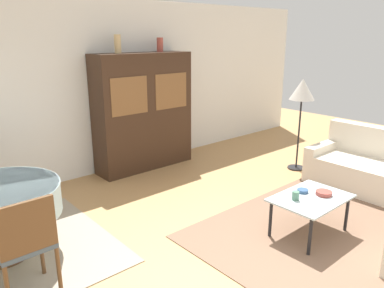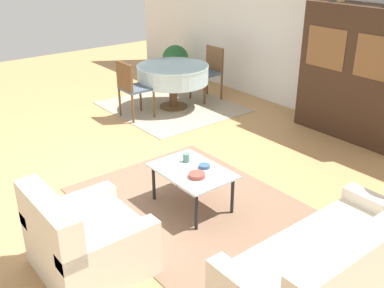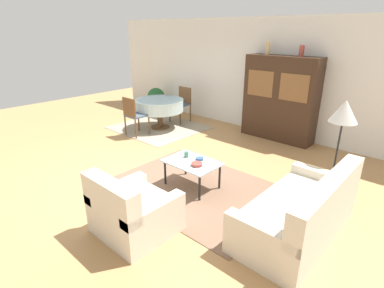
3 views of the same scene
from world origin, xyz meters
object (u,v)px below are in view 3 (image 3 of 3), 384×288
(armchair, at_px, (132,212))
(floor_lamp, at_px, (344,115))
(dining_table, at_px, (160,105))
(bowl, at_px, (197,164))
(couch, at_px, (301,213))
(dining_chair_near, at_px, (134,114))
(coffee_table, at_px, (192,164))
(potted_plant, at_px, (156,98))
(display_cabinet, at_px, (280,99))
(dining_chair_far, at_px, (182,102))
(vase_tall, at_px, (268,48))
(vase_short, at_px, (302,51))
(cup, at_px, (186,154))
(bowl_small, at_px, (200,159))

(armchair, relative_size, floor_lamp, 0.61)
(dining_table, height_order, bowl, dining_table)
(couch, relative_size, dining_chair_near, 1.99)
(dining_chair_near, bearing_deg, coffee_table, -18.94)
(dining_chair_near, xyz_separation_m, potted_plant, (-1.32, 1.86, -0.12))
(potted_plant, bearing_deg, bowl, -34.21)
(coffee_table, xyz_separation_m, potted_plant, (-4.03, 2.79, 0.03))
(couch, relative_size, floor_lamp, 1.24)
(display_cabinet, distance_m, dining_chair_far, 2.69)
(display_cabinet, height_order, vase_tall, vase_tall)
(dining_chair_near, bearing_deg, vase_short, 35.72)
(floor_lamp, bearing_deg, bowl, -138.88)
(bowl, distance_m, vase_short, 3.49)
(cup, relative_size, bowl, 0.55)
(armchair, height_order, dining_chair_far, dining_chair_far)
(dining_table, distance_m, vase_tall, 2.94)
(coffee_table, xyz_separation_m, dining_table, (-2.72, 1.75, 0.20))
(floor_lamp, bearing_deg, potted_plant, 165.79)
(couch, distance_m, dining_chair_far, 5.21)
(bowl, bearing_deg, dining_chair_far, 137.44)
(potted_plant, bearing_deg, display_cabinet, 4.16)
(couch, xyz_separation_m, floor_lamp, (-0.07, 1.31, 0.97))
(couch, distance_m, vase_short, 3.83)
(armchair, height_order, vase_tall, vase_tall)
(coffee_table, xyz_separation_m, vase_short, (0.26, 3.07, 1.60))
(vase_short, bearing_deg, coffee_table, -94.90)
(display_cabinet, relative_size, bowl, 10.73)
(bowl_small, distance_m, vase_short, 3.32)
(display_cabinet, bearing_deg, floor_lamp, -43.49)
(dining_chair_far, relative_size, potted_plant, 1.26)
(dining_table, bearing_deg, bowl_small, -30.42)
(armchair, distance_m, vase_short, 4.76)
(couch, distance_m, cup, 2.01)
(vase_tall, xyz_separation_m, vase_short, (0.78, 0.00, -0.02))
(dining_table, relative_size, dining_chair_near, 1.30)
(coffee_table, distance_m, dining_chair_near, 2.88)
(dining_chair_near, height_order, vase_short, vase_short)
(coffee_table, relative_size, dining_table, 0.72)
(couch, xyz_separation_m, bowl_small, (-1.77, 0.12, 0.17))
(dining_chair_far, bearing_deg, dining_table, 90.00)
(bowl, relative_size, potted_plant, 0.24)
(dining_chair_near, xyz_separation_m, cup, (2.53, -0.86, -0.05))
(bowl, bearing_deg, armchair, -86.33)
(dining_chair_far, distance_m, vase_tall, 2.70)
(coffee_table, distance_m, vase_short, 3.48)
(vase_tall, bearing_deg, bowl, -77.93)
(dining_table, distance_m, cup, 3.04)
(dining_chair_far, bearing_deg, cup, 135.24)
(vase_tall, bearing_deg, bowl_small, -79.27)
(display_cabinet, height_order, floor_lamp, display_cabinet)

